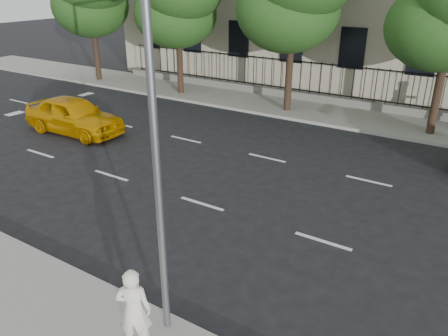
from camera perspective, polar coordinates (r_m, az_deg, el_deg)
name	(u,v)px	position (r m, az deg, el deg)	size (l,w,h in m)	color
ground	(149,241)	(12.19, -9.72, -9.37)	(120.00, 120.00, 0.00)	black
near_sidewalk	(16,332)	(10.21, -25.50, -18.73)	(60.00, 4.00, 0.15)	gray
far_sidewalk	(328,113)	(23.48, 13.49, 6.98)	(60.00, 4.00, 0.15)	gray
lane_markings	(238,178)	(15.54, 1.85, -1.33)	(49.60, 4.62, 0.01)	silver
crosswalk	(0,117)	(25.14, -27.17, 5.92)	(0.50, 12.10, 0.01)	silver
iron_fence	(340,95)	(24.90, 14.95, 9.14)	(30.00, 0.50, 2.20)	slate
street_light	(172,72)	(7.42, -6.80, 12.37)	(0.25, 3.32, 8.05)	slate
yellow_taxi	(74,115)	(21.00, -19.03, 6.53)	(1.97, 4.90, 1.67)	#D58F05
woman_near	(134,310)	(8.48, -11.68, -17.76)	(0.65, 0.42, 1.77)	white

